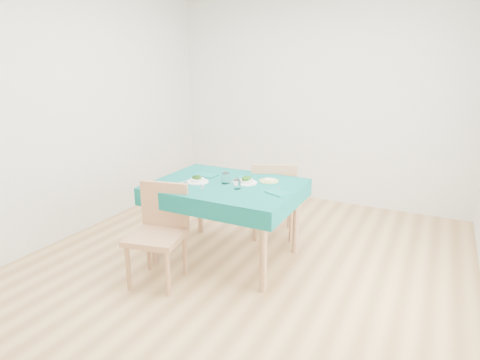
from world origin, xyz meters
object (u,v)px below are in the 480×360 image
at_px(chair_near, 155,224).
at_px(side_plate, 269,181).
at_px(bowl_far, 246,180).
at_px(table, 227,221).
at_px(chair_far, 273,184).
at_px(bowl_near, 198,179).

relative_size(chair_near, side_plate, 5.83).
bearing_deg(side_plate, bowl_far, -136.41).
distance_m(table, bowl_far, 0.45).
bearing_deg(bowl_far, side_plate, 43.59).
distance_m(table, chair_near, 0.76).
bearing_deg(chair_far, bowl_near, 38.74).
bearing_deg(bowl_far, table, -152.15).
bearing_deg(bowl_far, chair_far, 88.32).
bearing_deg(side_plate, chair_far, 106.91).
distance_m(table, chair_far, 0.77).
bearing_deg(side_plate, bowl_near, -150.19).
bearing_deg(chair_near, bowl_far, 46.18).
height_order(chair_far, bowl_far, chair_far).
bearing_deg(chair_far, side_plate, 83.97).
xyz_separation_m(table, chair_near, (-0.31, -0.67, 0.17)).
bearing_deg(chair_near, bowl_near, 72.65).
xyz_separation_m(bowl_near, side_plate, (0.58, 0.33, -0.03)).
relative_size(table, side_plate, 7.10).
height_order(table, side_plate, side_plate).
distance_m(chair_near, bowl_near, 0.63).
distance_m(bowl_near, side_plate, 0.67).
height_order(chair_near, chair_far, chair_far).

